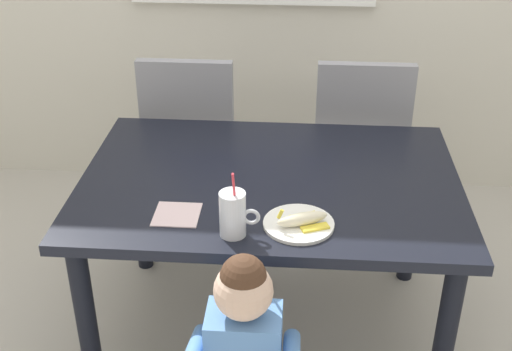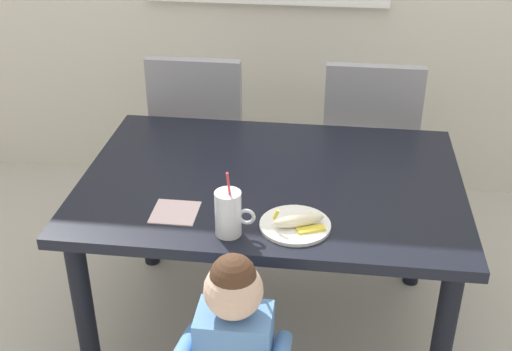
% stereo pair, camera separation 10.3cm
% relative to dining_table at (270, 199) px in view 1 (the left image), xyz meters
% --- Properties ---
extents(ground_plane, '(24.00, 24.00, 0.00)m').
position_rel_dining_table_xyz_m(ground_plane, '(0.00, 0.00, -0.63)').
color(ground_plane, '#B7B2A8').
extents(dining_table, '(1.38, 0.96, 0.73)m').
position_rel_dining_table_xyz_m(dining_table, '(0.00, 0.00, 0.00)').
color(dining_table, black).
rests_on(dining_table, ground).
extents(dining_chair_left, '(0.44, 0.45, 0.96)m').
position_rel_dining_table_xyz_m(dining_chair_left, '(-0.40, 0.69, -0.09)').
color(dining_chair_left, gray).
rests_on(dining_chair_left, ground).
extents(dining_chair_right, '(0.44, 0.44, 0.96)m').
position_rel_dining_table_xyz_m(dining_chair_right, '(0.38, 0.71, -0.09)').
color(dining_chair_right, gray).
rests_on(dining_chair_right, ground).
extents(toddler_standing, '(0.33, 0.24, 0.84)m').
position_rel_dining_table_xyz_m(toddler_standing, '(-0.04, -0.65, -0.11)').
color(toddler_standing, '#3F4760').
rests_on(toddler_standing, ground).
extents(milk_cup, '(0.13, 0.09, 0.25)m').
position_rel_dining_table_xyz_m(milk_cup, '(-0.10, -0.37, 0.16)').
color(milk_cup, silver).
rests_on(milk_cup, dining_table).
extents(snack_plate, '(0.23, 0.23, 0.01)m').
position_rel_dining_table_xyz_m(snack_plate, '(0.11, -0.31, 0.10)').
color(snack_plate, white).
rests_on(snack_plate, dining_table).
extents(peeled_banana, '(0.18, 0.13, 0.07)m').
position_rel_dining_table_xyz_m(peeled_banana, '(0.12, -0.32, 0.12)').
color(peeled_banana, '#F4EAC6').
rests_on(peeled_banana, snack_plate).
extents(paper_napkin, '(0.15, 0.15, 0.00)m').
position_rel_dining_table_xyz_m(paper_napkin, '(-0.29, -0.28, 0.10)').
color(paper_napkin, silver).
rests_on(paper_napkin, dining_table).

